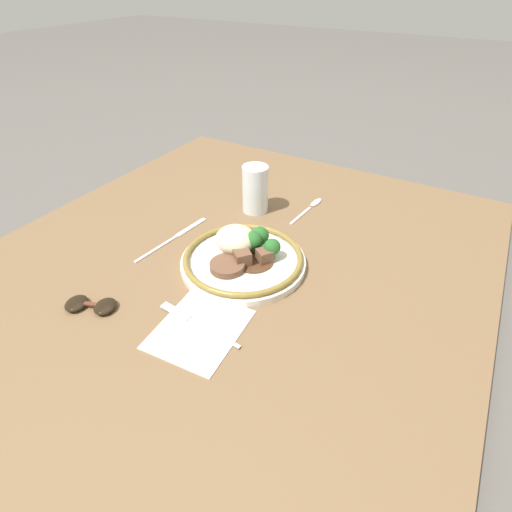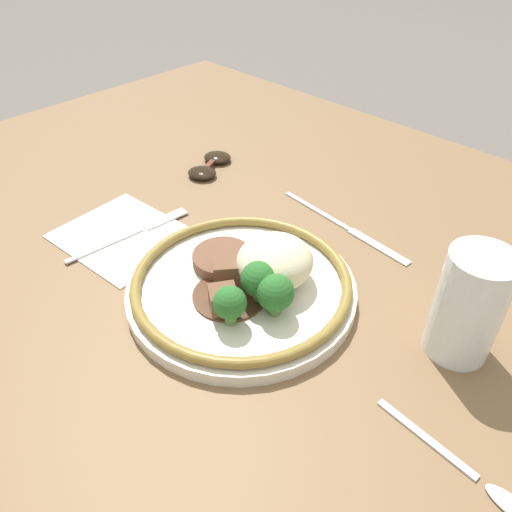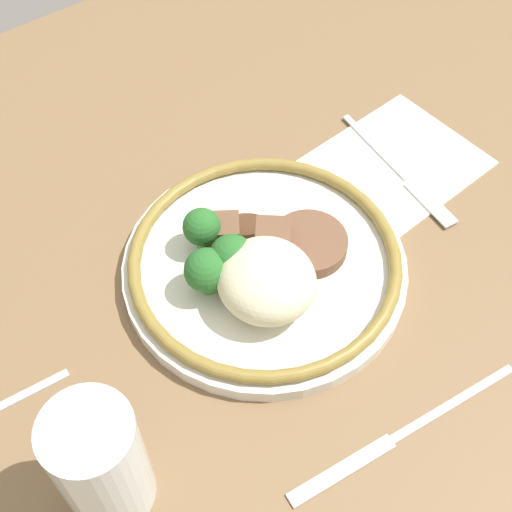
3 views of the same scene
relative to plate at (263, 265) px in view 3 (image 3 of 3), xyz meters
The scene contains 7 objects.
ground_plane 0.09m from the plate, 153.56° to the left, with size 8.00×8.00×0.00m, color #5B5651.
dining_table 0.07m from the plate, 153.56° to the left, with size 1.26×1.02×0.04m.
napkin 0.20m from the plate, behind, with size 0.17×0.15×0.00m.
plate is the anchor object (origin of this frame).
juice_glass 0.23m from the plate, 23.74° to the left, with size 0.06×0.06×0.12m.
fork 0.19m from the plate, behind, with size 0.03×0.18×0.00m.
knife 0.19m from the plate, 88.72° to the left, with size 0.22×0.03×0.00m.
Camera 3 is at (0.28, 0.27, 0.59)m, focal length 50.00 mm.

